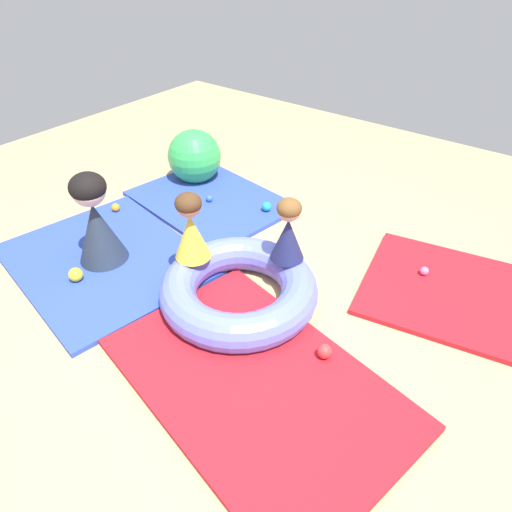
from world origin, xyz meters
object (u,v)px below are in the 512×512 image
Objects in this scene: adult_seated at (95,220)px; exercise_ball_large at (194,157)px; play_ball_blue at (209,199)px; inflatable_cushion at (239,289)px; play_ball_green at (194,176)px; play_ball_teal at (267,207)px; play_ball_teal_second at (191,273)px; play_ball_red at (325,351)px; child_in_yellow at (191,227)px; play_ball_pink at (424,271)px; play_ball_yellow at (76,275)px; play_ball_orange at (116,208)px; child_in_navy at (288,230)px.

adult_seated is 1.55m from exercise_ball_large.
play_ball_blue is at bearing -32.82° from exercise_ball_large.
inflatable_cushion is 1.92m from play_ball_green.
adult_seated reaches higher than play_ball_teal.
play_ball_blue is at bearing 140.67° from inflatable_cushion.
play_ball_blue is 1.15m from play_ball_teal_second.
play_ball_red is (1.88, -1.01, 0.02)m from play_ball_blue.
play_ball_pink is at bearing -30.90° from child_in_yellow.
child_in_yellow reaches higher than play_ball_yellow.
play_ball_yellow is (0.58, -0.83, 0.02)m from play_ball_orange.
child_in_navy is 1.89m from play_ball_orange.
play_ball_teal_second is at bearing -54.63° from play_ball_blue.
play_ball_yellow is 0.87m from play_ball_teal_second.
child_in_navy is at bearing -23.08° from play_ball_blue.
play_ball_green is at bearing 80.65° from play_ball_orange.
play_ball_teal_second is (0.73, 0.25, -0.33)m from adult_seated.
play_ball_red is (0.76, -0.10, -0.04)m from inflatable_cushion.
child_in_navy is 1.15m from play_ball_pink.
play_ball_red reaches higher than play_ball_teal_second.
child_in_navy reaches higher than inflatable_cushion.
exercise_ball_large is at bearing -112.66° from child_in_navy.
play_ball_teal is 1.30× the size of play_ball_pink.
play_ball_pink is at bearing 17.53° from play_ball_orange.
child_in_navy is 1.44m from play_ball_blue.
play_ball_red is 1.21m from play_ball_teal_second.
play_ball_red reaches higher than play_ball_blue.
play_ball_yellow is at bearing -165.31° from play_ball_red.
adult_seated reaches higher than play_ball_red.
play_ball_pink is (2.06, 1.67, -0.02)m from play_ball_yellow.
play_ball_teal reaches higher than play_ball_teal_second.
play_ball_yellow reaches higher than play_ball_teal.
play_ball_teal is (-0.57, 1.11, -0.05)m from inflatable_cushion.
play_ball_teal is 0.85× the size of play_ball_green.
play_ball_green is (-1.69, 0.77, -0.40)m from child_in_navy.
child_in_yellow is 1.23m from play_ball_teal.
adult_seated is 9.83× the size of play_ball_orange.
adult_seated is at bearing -147.36° from play_ball_pink.
play_ball_pink is at bearing -1.03° from play_ball_teal.
child_in_navy is 4.50× the size of play_ball_yellow.
play_ball_yellow is at bearing -107.49° from play_ball_teal.
child_in_yellow is at bearing 176.71° from play_ball_red.
play_ball_green is 0.91m from play_ball_orange.
child_in_yellow is at bearing -175.98° from inflatable_cushion.
child_in_yellow is 0.44m from play_ball_teal_second.
play_ball_teal_second is (-1.40, -1.11, 0.00)m from play_ball_pink.
play_ball_teal_second is at bearing 176.75° from play_ball_red.
exercise_ball_large is at bearing 150.83° from play_ball_red.
adult_seated is 0.84m from play_ball_teal_second.
play_ball_teal is 0.16× the size of exercise_ball_large.
play_ball_yellow reaches higher than play_ball_red.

